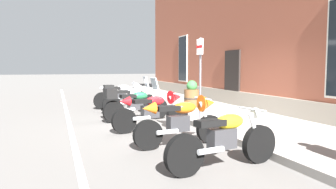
% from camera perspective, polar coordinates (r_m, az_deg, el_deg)
% --- Properties ---
extents(ground_plane, '(140.00, 140.00, 0.00)m').
position_cam_1_polar(ground_plane, '(9.41, 3.08, -5.11)').
color(ground_plane, '#565451').
extents(sidewalk, '(32.52, 3.12, 0.15)m').
position_cam_1_polar(sidewalk, '(10.09, 11.34, -4.10)').
color(sidewalk, gray).
rests_on(sidewalk, ground_plane).
extents(lane_stripe, '(32.52, 0.12, 0.01)m').
position_cam_1_polar(lane_stripe, '(8.74, -16.86, -6.06)').
color(lane_stripe, silver).
rests_on(lane_stripe, ground_plane).
extents(motorcycle_white_sport, '(0.63, 2.20, 1.05)m').
position_cam_1_polar(motorcycle_white_sport, '(12.95, -7.98, 0.13)').
color(motorcycle_white_sport, black).
rests_on(motorcycle_white_sport, ground_plane).
extents(motorcycle_silver_touring, '(0.62, 2.01, 1.31)m').
position_cam_1_polar(motorcycle_silver_touring, '(11.39, -7.14, -0.64)').
color(motorcycle_silver_touring, black).
rests_on(motorcycle_silver_touring, ground_plane).
extents(motorcycle_green_touring, '(0.78, 2.11, 1.30)m').
position_cam_1_polar(motorcycle_green_touring, '(9.77, -6.18, -1.54)').
color(motorcycle_green_touring, black).
rests_on(motorcycle_green_touring, ground_plane).
extents(motorcycle_red_sport, '(0.72, 2.15, 1.01)m').
position_cam_1_polar(motorcycle_red_sport, '(8.30, -2.35, -2.58)').
color(motorcycle_red_sport, black).
rests_on(motorcycle_red_sport, ground_plane).
extents(motorcycle_orange_sport, '(0.62, 2.03, 1.05)m').
position_cam_1_polar(motorcycle_orange_sport, '(6.64, 2.83, -4.29)').
color(motorcycle_orange_sport, black).
rests_on(motorcycle_orange_sport, ground_plane).
extents(motorcycle_yellow_naked, '(0.66, 2.13, 0.95)m').
position_cam_1_polar(motorcycle_yellow_naked, '(5.23, 10.16, -7.88)').
color(motorcycle_yellow_naked, black).
rests_on(motorcycle_yellow_naked, ground_plane).
extents(parking_sign, '(0.36, 0.07, 2.31)m').
position_cam_1_polar(parking_sign, '(9.21, 5.72, 4.95)').
color(parking_sign, '#4C4C51').
rests_on(parking_sign, sidewalk).
extents(barrel_planter, '(0.60, 0.60, 1.00)m').
position_cam_1_polar(barrel_planter, '(12.00, 4.24, -0.17)').
color(barrel_planter, brown).
rests_on(barrel_planter, sidewalk).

